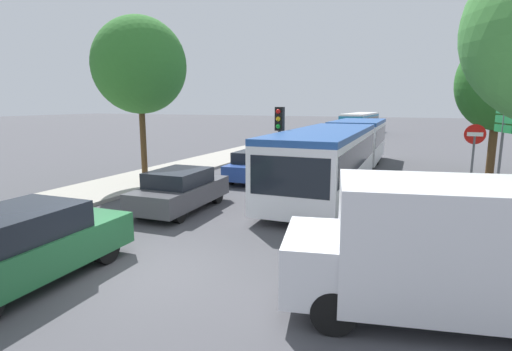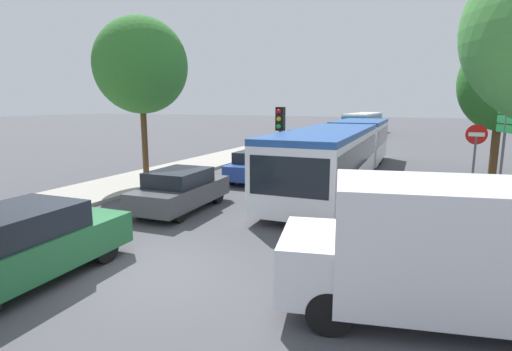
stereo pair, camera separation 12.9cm
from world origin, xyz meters
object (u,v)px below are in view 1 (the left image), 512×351
Objects in this scene: tree_left_mid at (139,68)px; queued_car_tan at (336,137)px; queued_car_graphite at (180,190)px; direction_sign_post at (503,130)px; traffic_light at (279,131)px; no_entry_sign at (473,151)px; queued_car_black at (322,143)px; white_van at (452,247)px; city_bus_rear at (360,122)px; queued_car_green at (20,246)px; queued_car_navy at (298,151)px; queued_car_blue at (256,165)px; tree_right_mid at (499,83)px; articulated_bus at (342,148)px.

queued_car_tan is at bearing 78.33° from tree_left_mid.
queued_car_graphite is 11.89m from direction_sign_post.
traffic_light reaches higher than no_entry_sign.
traffic_light reaches higher than queued_car_black.
tree_left_mid is at bearing -42.87° from white_van.
queued_car_tan is 21.23m from tree_left_mid.
city_bus_rear is 3.31× the size of traffic_light.
queued_car_navy is (0.13, 17.89, -0.05)m from queued_car_green.
no_entry_sign reaches higher than city_bus_rear.
white_van is 0.74× the size of tree_left_mid.
queued_car_black reaches higher than queued_car_blue.
queued_car_navy is 17.67m from white_van.
tree_right_mid is at bearing -44.21° from queued_car_graphite.
queued_car_black is 0.58× the size of tree_left_mid.
city_bus_rear is at bearing -2.13° from queued_car_blue.
queued_car_black is 22.68m from white_van.
articulated_bus is 2.42× the size of tree_left_mid.
queued_car_navy is at bearing -142.22° from articulated_bus.
queued_car_green is at bearing -64.88° from tree_left_mid.
traffic_light is (1.93, 9.51, 1.72)m from queued_car_green.
traffic_light is 8.22m from direction_sign_post.
queued_car_green is 15.63m from direction_sign_post.
direction_sign_post reaches higher than traffic_light.
no_entry_sign is (8.97, 4.95, 1.18)m from queued_car_graphite.
city_bus_rear is at bearing 112.26° from tree_right_mid.
traffic_light is at bearing -33.61° from queued_car_graphite.
white_van is at bearing -144.08° from queued_car_blue.
no_entry_sign is (8.73, -31.38, 0.48)m from city_bus_rear.
queued_car_black is (0.22, 11.59, 0.01)m from queued_car_blue.
queued_car_black is 1.15× the size of direction_sign_post.
no_entry_sign is 0.78× the size of direction_sign_post.
no_entry_sign reaches higher than queued_car_black.
queued_car_black is at bearing -162.28° from articulated_bus.
tree_right_mid reaches higher than white_van.
articulated_bus is at bearing -28.42° from queued_car_graphite.
traffic_light is at bearing -174.92° from city_bus_rear.
direction_sign_post is at bearing -141.84° from queued_car_black.
city_bus_rear reaches higher than queued_car_navy.
articulated_bus is 3.84× the size of queued_car_green.
queued_car_graphite is 5.81m from queued_car_blue.
queued_car_green is 0.85× the size of white_van.
direction_sign_post is 5.70m from tree_right_mid.
articulated_bus is at bearing 161.83° from traffic_light.
city_bus_rear reaches higher than queued_car_graphite.
queued_car_black is at bearing -3.22° from queued_car_blue.
queued_car_green is at bearing -16.12° from articulated_bus.
queued_car_graphite is at bearing -61.10° from no_entry_sign.
articulated_bus is 4.15m from queued_car_blue.
city_bus_rear is 3.99× the size of no_entry_sign.
no_entry_sign is (8.58, -7.00, 1.15)m from queued_car_navy.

